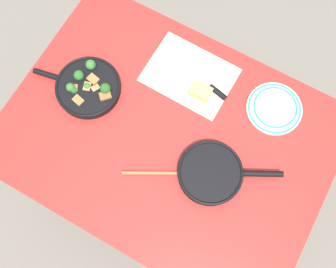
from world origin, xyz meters
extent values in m
plane|color=slate|center=(0.00, 0.00, 0.00)|extent=(14.00, 14.00, 0.00)
cube|color=#B72D28|center=(0.00, 0.00, 0.73)|extent=(1.34, 0.98, 0.03)
cylinder|color=#BCBCC1|center=(-0.61, -0.43, 0.36)|extent=(0.05, 0.05, 0.72)
cylinder|color=#BCBCC1|center=(0.61, -0.43, 0.36)|extent=(0.05, 0.05, 0.72)
cylinder|color=#BCBCC1|center=(0.61, 0.43, 0.36)|extent=(0.05, 0.05, 0.72)
cylinder|color=black|center=(0.39, -0.01, 0.77)|extent=(0.27, 0.27, 0.04)
torus|color=black|center=(0.39, -0.01, 0.78)|extent=(0.28, 0.28, 0.01)
cylinder|color=black|center=(0.58, 0.02, 0.77)|extent=(0.12, 0.05, 0.02)
cylinder|color=#2C6823|center=(0.40, -0.01, 0.77)|extent=(0.01, 0.01, 0.02)
sphere|color=#387A33|center=(0.40, -0.01, 0.78)|extent=(0.03, 0.03, 0.03)
cylinder|color=#205218|center=(0.43, 0.03, 0.77)|extent=(0.01, 0.01, 0.02)
sphere|color=#286023|center=(0.43, 0.03, 0.78)|extent=(0.03, 0.03, 0.03)
cylinder|color=#205218|center=(0.32, -0.04, 0.77)|extent=(0.02, 0.02, 0.03)
sphere|color=#286023|center=(0.32, -0.04, 0.80)|extent=(0.05, 0.05, 0.05)
cylinder|color=#2C6823|center=(0.45, 0.03, 0.77)|extent=(0.01, 0.01, 0.02)
sphere|color=#387A33|center=(0.45, 0.03, 0.79)|extent=(0.04, 0.04, 0.04)
cylinder|color=#2C6823|center=(0.43, -0.10, 0.77)|extent=(0.02, 0.02, 0.02)
sphere|color=#387A33|center=(0.43, -0.10, 0.80)|extent=(0.04, 0.04, 0.04)
cylinder|color=#245B1C|center=(0.45, -0.03, 0.77)|extent=(0.02, 0.02, 0.02)
sphere|color=#2D6B28|center=(0.45, -0.03, 0.80)|extent=(0.04, 0.04, 0.04)
cube|color=#AD7F4C|center=(0.36, -0.02, 0.77)|extent=(0.04, 0.04, 0.03)
cube|color=olive|center=(0.44, 0.02, 0.77)|extent=(0.05, 0.05, 0.03)
cube|color=olive|center=(0.30, -0.01, 0.78)|extent=(0.06, 0.06, 0.04)
cube|color=#9E703D|center=(0.39, 0.06, 0.78)|extent=(0.05, 0.04, 0.04)
cube|color=#AD7F4C|center=(0.40, -0.01, 0.77)|extent=(0.04, 0.05, 0.03)
cube|color=#9E703D|center=(0.39, -0.05, 0.78)|extent=(0.05, 0.04, 0.04)
cylinder|color=black|center=(-0.22, 0.06, 0.77)|extent=(0.25, 0.25, 0.05)
torus|color=black|center=(-0.22, 0.06, 0.79)|extent=(0.26, 0.26, 0.01)
cylinder|color=black|center=(-0.41, -0.04, 0.78)|extent=(0.15, 0.10, 0.02)
cylinder|color=#DBC156|center=(-0.22, 0.06, 0.77)|extent=(0.21, 0.21, 0.02)
cylinder|color=#996B42|center=(-0.05, 0.16, 0.76)|extent=(0.27, 0.16, 0.02)
ellipsoid|color=#996B42|center=(-0.20, 0.07, 0.76)|extent=(0.08, 0.07, 0.02)
cube|color=silver|center=(0.05, -0.28, 0.75)|extent=(0.38, 0.28, 0.00)
cube|color=silver|center=(0.05, -0.30, 0.75)|extent=(0.20, 0.07, 0.01)
cylinder|color=black|center=(-0.09, -0.27, 0.76)|extent=(0.09, 0.04, 0.02)
cube|color=#EACC66|center=(-0.03, -0.23, 0.77)|extent=(0.09, 0.06, 0.04)
cylinder|color=silver|center=(-0.33, -0.32, 0.75)|extent=(0.24, 0.24, 0.01)
torus|color=teal|center=(-0.33, -0.32, 0.76)|extent=(0.22, 0.22, 0.01)
cylinder|color=silver|center=(-0.33, -0.32, 0.77)|extent=(0.19, 0.19, 0.01)
torus|color=teal|center=(-0.33, -0.32, 0.77)|extent=(0.18, 0.18, 0.01)
camera|label=1|loc=(-0.21, 0.37, 2.24)|focal=40.00mm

